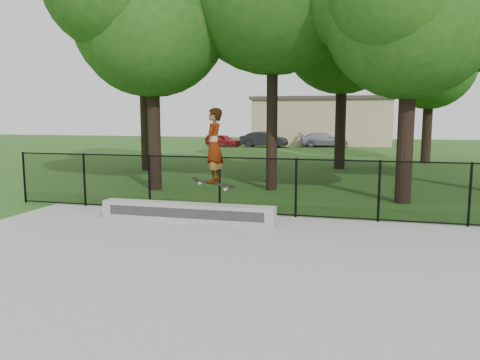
{
  "coord_description": "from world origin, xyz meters",
  "views": [
    {
      "loc": [
        1.57,
        -5.65,
        2.6
      ],
      "look_at": [
        -1.01,
        4.2,
        1.2
      ],
      "focal_mm": 35.0,
      "sensor_mm": 36.0,
      "label": 1
    }
  ],
  "objects_px": {
    "grind_ledge": "(187,213)",
    "skater_airborne": "(214,147)",
    "car_c": "(324,140)",
    "car_a": "(223,140)",
    "car_b": "(264,140)"
  },
  "relations": [
    {
      "from": "skater_airborne",
      "to": "grind_ledge",
      "type": "bearing_deg",
      "value": 159.2
    },
    {
      "from": "grind_ledge",
      "to": "car_b",
      "type": "distance_m",
      "value": 28.15
    },
    {
      "from": "grind_ledge",
      "to": "car_c",
      "type": "distance_m",
      "value": 29.73
    },
    {
      "from": "grind_ledge",
      "to": "skater_airborne",
      "type": "distance_m",
      "value": 1.82
    },
    {
      "from": "grind_ledge",
      "to": "car_b",
      "type": "height_order",
      "value": "car_b"
    },
    {
      "from": "car_c",
      "to": "skater_airborne",
      "type": "relative_size",
      "value": 2.07
    },
    {
      "from": "grind_ledge",
      "to": "skater_airborne",
      "type": "height_order",
      "value": "skater_airborne"
    },
    {
      "from": "car_c",
      "to": "car_a",
      "type": "bearing_deg",
      "value": 90.16
    },
    {
      "from": "grind_ledge",
      "to": "skater_airborne",
      "type": "relative_size",
      "value": 2.36
    },
    {
      "from": "car_a",
      "to": "skater_airborne",
      "type": "distance_m",
      "value": 29.24
    },
    {
      "from": "car_a",
      "to": "car_b",
      "type": "bearing_deg",
      "value": -72.66
    },
    {
      "from": "car_b",
      "to": "car_a",
      "type": "bearing_deg",
      "value": 98.87
    },
    {
      "from": "car_a",
      "to": "car_c",
      "type": "relative_size",
      "value": 0.82
    },
    {
      "from": "car_c",
      "to": "skater_airborne",
      "type": "xyz_separation_m",
      "value": [
        -0.09,
        -30.01,
        1.31
      ]
    },
    {
      "from": "car_b",
      "to": "skater_airborne",
      "type": "xyz_separation_m",
      "value": [
        4.69,
        -28.17,
        1.26
      ]
    }
  ]
}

